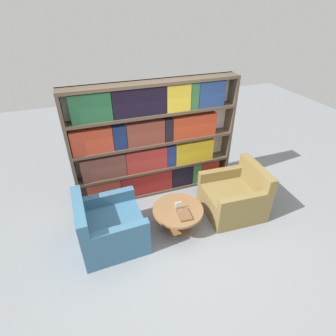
# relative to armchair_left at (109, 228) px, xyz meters

# --- Properties ---
(ground_plane) EXTENTS (14.00, 14.00, 0.00)m
(ground_plane) POSITION_rel_armchair_left_xyz_m (1.06, -0.40, -0.29)
(ground_plane) COLOR gray
(bookshelf) EXTENTS (2.88, 0.30, 2.08)m
(bookshelf) POSITION_rel_armchair_left_xyz_m (1.01, 1.01, 0.74)
(bookshelf) COLOR silver
(bookshelf) RESTS_ON ground_plane
(armchair_left) EXTENTS (0.95, 0.93, 0.85)m
(armchair_left) POSITION_rel_armchair_left_xyz_m (0.00, 0.00, 0.00)
(armchair_left) COLOR #386684
(armchair_left) RESTS_ON ground_plane
(armchair_right) EXTENTS (0.97, 0.95, 0.85)m
(armchair_right) POSITION_rel_armchair_left_xyz_m (2.13, -0.00, 0.00)
(armchair_right) COLOR olive
(armchair_right) RESTS_ON ground_plane
(coffee_table) EXTENTS (0.79, 0.79, 0.40)m
(coffee_table) POSITION_rel_armchair_left_xyz_m (1.06, -0.07, -0.01)
(coffee_table) COLOR brown
(coffee_table) RESTS_ON ground_plane
(table_sign) EXTENTS (0.10, 0.06, 0.14)m
(table_sign) POSITION_rel_armchair_left_xyz_m (1.06, -0.07, 0.17)
(table_sign) COLOR black
(table_sign) RESTS_ON coffee_table
(stray_book) EXTENTS (0.20, 0.28, 0.03)m
(stray_book) POSITION_rel_armchair_left_xyz_m (1.10, -0.23, 0.12)
(stray_book) COLOR brown
(stray_book) RESTS_ON coffee_table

